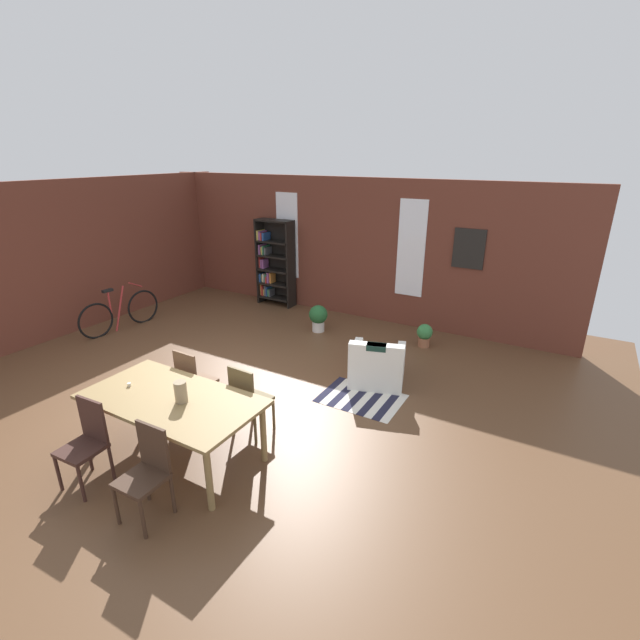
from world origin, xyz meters
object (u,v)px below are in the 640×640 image
Objects in this scene: bookshelf_tall at (273,263)px; dining_chair_near_left at (86,441)px; dining_chair_far_left at (193,380)px; dining_chair_far_right at (248,398)px; potted_plant_by_shelf at (318,317)px; armchair_white at (377,366)px; potted_plant_corner at (425,334)px; bicycle_second at (120,313)px; dining_chair_near_right at (147,470)px; dining_table at (172,403)px; vase_on_table at (181,392)px.

dining_chair_near_left is at bearing -72.77° from bookshelf_tall.
bookshelf_tall is at bearing 112.69° from dining_chair_far_left.
dining_chair_far_right is 3.57m from potted_plant_by_shelf.
armchair_white is (1.76, 3.58, -0.23)m from dining_chair_near_left.
armchair_white is 2.35× the size of potted_plant_corner.
bicycle_second is 3.94m from potted_plant_by_shelf.
bookshelf_tall is 2.12m from potted_plant_by_shelf.
dining_chair_near_right is 1.00× the size of dining_chair_far_left.
dining_chair_far_right is 1.78× the size of potted_plant_by_shelf.
bicycle_second is (-3.54, 1.54, -0.16)m from dining_chair_far_left.
dining_chair_far_right is at bearing -105.57° from potted_plant_corner.
dining_chair_near_left and dining_chair_far_right have the same top height.
dining_table is 8.50× the size of vase_on_table.
dining_chair_near_right is 0.55× the size of bicycle_second.
bicycle_second is at bearing 151.09° from vase_on_table.
dining_table is 1.19× the size of bicycle_second.
bookshelf_tall is 3.93m from potted_plant_corner.
dining_table is at bearing -114.65° from armchair_white.
bookshelf_tall reaches higher than potted_plant_by_shelf.
dining_chair_near_left is at bearing -110.43° from potted_plant_corner.
vase_on_table is 5.73m from bookshelf_tall.
vase_on_table is 4.28m from potted_plant_by_shelf.
dining_chair_near_right is (0.92, 0.00, 0.00)m from dining_chair_near_left.
dining_table is 0.91m from dining_chair_far_left.
dining_chair_near_right is 5.05m from potted_plant_by_shelf.
dining_chair_far_right is at bearing 0.00° from dining_chair_far_left.
vase_on_table reaches higher than potted_plant_corner.
dining_chair_far_left is at bearing 129.38° from vase_on_table.
dining_chair_near_left reaches higher than potted_plant_corner.
armchair_white is at bearing 76.87° from dining_chair_near_right.
dining_table is at bearing 58.72° from dining_chair_near_left.
vase_on_table is 0.25× the size of dining_chair_far_left.
dining_table is 0.91m from dining_chair_far_right.
potted_plant_corner is (1.96, 5.27, -0.28)m from dining_chair_near_left.
dining_table is 4.81× the size of potted_plant_corner.
vase_on_table reaches higher than dining_chair_far_left.
bicycle_second is at bearing 160.96° from dining_chair_far_right.
potted_plant_by_shelf is at bearing 106.34° from dining_chair_far_right.
vase_on_table is 1.06m from dining_chair_near_left.
dining_table is at bearing 120.96° from dining_chair_near_right.
bicycle_second reaches higher than potted_plant_corner.
dining_chair_near_right reaches higher than potted_plant_corner.
vase_on_table is 0.14× the size of bicycle_second.
dining_table is at bearing -29.90° from bicycle_second.
potted_plant_corner is (1.04, 5.27, -0.28)m from dining_chair_near_right.
vase_on_table is at bearing -110.93° from dining_chair_far_right.
bookshelf_tall is (-2.30, 5.17, 0.26)m from dining_table.
dining_chair_far_left and dining_chair_far_right have the same top height.
armchair_white is at bearing 65.35° from dining_table.
potted_plant_corner is at bearing 73.50° from vase_on_table.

